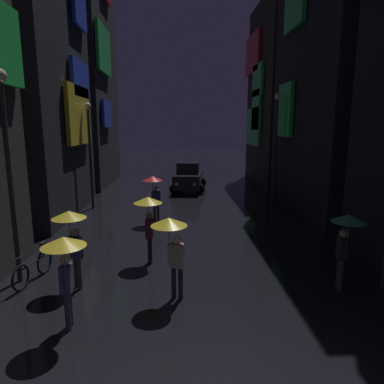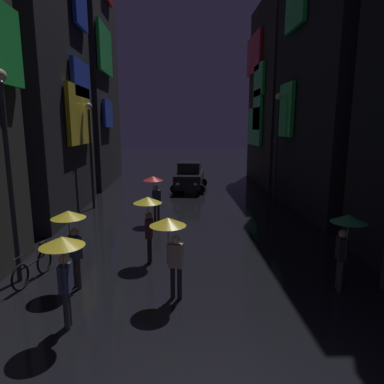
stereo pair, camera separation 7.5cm
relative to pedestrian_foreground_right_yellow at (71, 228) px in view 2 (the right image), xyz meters
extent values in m
cube|color=#232328|center=(-4.16, 8.09, 4.96)|extent=(4.00, 7.55, 13.26)
cube|color=yellow|center=(-2.01, 8.67, 3.14)|extent=(0.20, 3.66, 2.83)
cube|color=#264CF9|center=(-2.01, 9.31, 4.93)|extent=(0.20, 2.84, 1.78)
cube|color=#264CF9|center=(-2.01, 9.93, 8.50)|extent=(0.20, 2.08, 2.06)
cube|color=#232328|center=(-4.16, 17.36, 9.75)|extent=(4.00, 8.09, 22.84)
cube|color=#264CF9|center=(-2.01, 15.65, 3.44)|extent=(0.20, 2.51, 1.82)
cube|color=#26E54C|center=(-2.01, 15.64, 7.61)|extent=(0.20, 3.89, 3.03)
cube|color=black|center=(10.84, 8.54, 5.98)|extent=(4.00, 8.44, 15.30)
cube|color=#26E54C|center=(8.69, 9.89, 3.46)|extent=(0.20, 2.05, 2.82)
cube|color=#2D2826|center=(10.84, 17.07, 4.86)|extent=(4.00, 7.50, 13.06)
cube|color=#26E54C|center=(8.69, 17.60, 2.56)|extent=(0.20, 4.17, 2.79)
cube|color=#26E54C|center=(8.69, 16.73, 3.77)|extent=(0.20, 2.28, 2.88)
cube|color=#26E54C|center=(8.69, 16.61, 5.85)|extent=(0.20, 2.69, 2.23)
cube|color=red|center=(8.69, 18.62, 8.00)|extent=(0.20, 4.39, 2.84)
cylinder|color=#38332D|center=(0.17, -0.13, -1.24)|extent=(0.12, 0.12, 0.85)
cylinder|color=#38332D|center=(0.05, 0.00, -1.24)|extent=(0.12, 0.12, 0.85)
cube|color=#333859|center=(0.11, -0.07, -0.52)|extent=(0.39, 0.40, 0.60)
sphere|color=tan|center=(0.11, -0.07, -0.11)|extent=(0.22, 0.22, 0.22)
cylinder|color=#333859|center=(-0.05, 0.03, -0.47)|extent=(0.09, 0.09, 0.50)
cylinder|color=slate|center=(-0.05, 0.03, -0.13)|extent=(0.02, 0.02, 0.77)
cone|color=yellow|center=(-0.05, 0.03, 0.35)|extent=(0.90, 0.90, 0.20)
cylinder|color=black|center=(1.92, 1.46, -1.24)|extent=(0.12, 0.12, 0.85)
cylinder|color=black|center=(1.93, 1.64, -1.24)|extent=(0.12, 0.12, 0.85)
cube|color=#4C1E23|center=(1.92, 1.55, -0.52)|extent=(0.24, 0.35, 0.60)
sphere|color=#9E7051|center=(1.92, 1.55, -0.11)|extent=(0.22, 0.22, 0.22)
cylinder|color=#4C1E23|center=(1.88, 1.74, -0.47)|extent=(0.09, 0.09, 0.50)
cylinder|color=slate|center=(1.88, 1.74, -0.13)|extent=(0.02, 0.02, 0.77)
cone|color=yellow|center=(1.88, 1.74, 0.35)|extent=(0.90, 0.90, 0.20)
cylinder|color=#2D2D38|center=(0.44, -1.86, -1.24)|extent=(0.12, 0.12, 0.85)
cylinder|color=#2D2D38|center=(0.44, -2.04, -1.24)|extent=(0.12, 0.12, 0.85)
cube|color=#333859|center=(0.44, -1.95, -0.52)|extent=(0.23, 0.35, 0.60)
sphere|color=beige|center=(0.44, -1.95, -0.11)|extent=(0.22, 0.22, 0.22)
cylinder|color=#333859|center=(0.50, -2.12, -0.47)|extent=(0.09, 0.09, 0.50)
cylinder|color=slate|center=(0.50, -2.12, -0.13)|extent=(0.02, 0.02, 0.77)
cone|color=yellow|center=(0.50, -2.12, 0.35)|extent=(0.90, 0.90, 0.20)
cylinder|color=#38332D|center=(1.93, 6.41, -1.24)|extent=(0.12, 0.12, 0.85)
cylinder|color=#38332D|center=(1.77, 6.31, -1.24)|extent=(0.12, 0.12, 0.85)
cube|color=#333859|center=(1.85, 6.36, -0.52)|extent=(0.40, 0.37, 0.60)
sphere|color=beige|center=(1.85, 6.36, -0.11)|extent=(0.22, 0.22, 0.22)
cylinder|color=#333859|center=(1.73, 6.22, -0.47)|extent=(0.09, 0.09, 0.50)
cylinder|color=slate|center=(1.73, 6.22, -0.13)|extent=(0.02, 0.02, 0.77)
cone|color=red|center=(1.73, 6.22, 0.35)|extent=(0.90, 0.90, 0.20)
cylinder|color=#38332D|center=(7.12, -0.39, -1.24)|extent=(0.12, 0.12, 0.85)
cylinder|color=#38332D|center=(7.09, -0.57, -1.24)|extent=(0.12, 0.12, 0.85)
cube|color=black|center=(7.11, -0.48, -0.52)|extent=(0.27, 0.37, 0.60)
sphere|color=tan|center=(7.11, -0.48, -0.11)|extent=(0.22, 0.22, 0.22)
cylinder|color=black|center=(7.13, -0.66, -0.47)|extent=(0.09, 0.09, 0.50)
cylinder|color=slate|center=(7.13, -0.66, -0.13)|extent=(0.02, 0.02, 0.77)
cone|color=green|center=(7.13, -0.66, 0.35)|extent=(0.90, 0.90, 0.20)
cylinder|color=black|center=(2.86, -0.80, -1.24)|extent=(0.12, 0.12, 0.85)
cylinder|color=black|center=(2.69, -0.75, -1.24)|extent=(0.12, 0.12, 0.85)
cube|color=gray|center=(2.78, -0.77, -0.52)|extent=(0.39, 0.31, 0.60)
sphere|color=beige|center=(2.78, -0.77, -0.11)|extent=(0.22, 0.22, 0.22)
cylinder|color=gray|center=(2.59, -0.77, -0.47)|extent=(0.09, 0.09, 0.50)
cylinder|color=slate|center=(2.59, -0.77, -0.13)|extent=(0.02, 0.02, 0.77)
cone|color=yellow|center=(2.59, -0.77, 0.35)|extent=(0.90, 0.90, 0.20)
torus|color=black|center=(-1.37, -0.15, -1.31)|extent=(0.20, 0.72, 0.72)
torus|color=black|center=(-1.15, 0.93, -1.31)|extent=(0.20, 0.72, 0.72)
cylinder|color=black|center=(-1.26, 0.39, -1.13)|extent=(0.25, 0.99, 0.05)
cylinder|color=black|center=(-1.15, 0.93, -0.96)|extent=(0.04, 0.04, 0.40)
cube|color=black|center=(-1.15, 0.93, -0.74)|extent=(0.17, 0.26, 0.06)
cylinder|color=black|center=(-1.37, -0.15, -0.76)|extent=(0.12, 0.45, 0.03)
cube|color=black|center=(3.61, 14.03, -0.90)|extent=(2.21, 4.28, 0.90)
cube|color=black|center=(3.61, 14.03, -0.10)|extent=(1.67, 2.01, 0.70)
cylinder|color=black|center=(4.24, 12.60, -1.35)|extent=(0.66, 0.30, 0.64)
cylinder|color=black|center=(2.64, 12.81, -1.35)|extent=(0.66, 0.30, 0.64)
cylinder|color=black|center=(4.58, 15.24, -1.35)|extent=(0.66, 0.30, 0.64)
cylinder|color=black|center=(2.98, 15.45, -1.35)|extent=(0.66, 0.30, 0.64)
cube|color=white|center=(3.89, 11.90, -0.90)|extent=(0.21, 0.09, 0.14)
cube|color=white|center=(2.80, 12.04, -0.90)|extent=(0.21, 0.09, 0.14)
cylinder|color=#2D2D33|center=(-1.66, 9.10, 0.88)|extent=(0.14, 0.14, 5.09)
sphere|color=#F9EFCC|center=(-1.66, 9.10, 3.60)|extent=(0.36, 0.36, 0.36)
cylinder|color=#2D2D33|center=(-1.66, 0.43, 1.02)|extent=(0.14, 0.14, 5.37)
cylinder|color=#2D2D33|center=(8.34, 10.24, 1.17)|extent=(0.14, 0.14, 5.69)
sphere|color=#F9EFCC|center=(8.34, 10.24, 4.20)|extent=(0.36, 0.36, 0.36)
camera|label=1|loc=(2.79, -8.79, 2.65)|focal=32.00mm
camera|label=2|loc=(2.86, -8.80, 2.65)|focal=32.00mm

